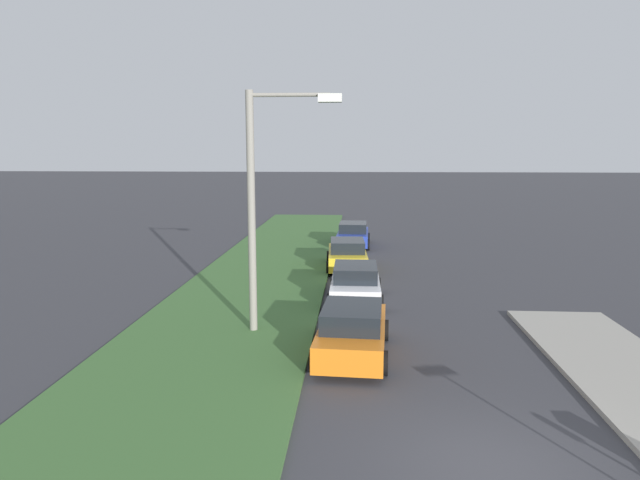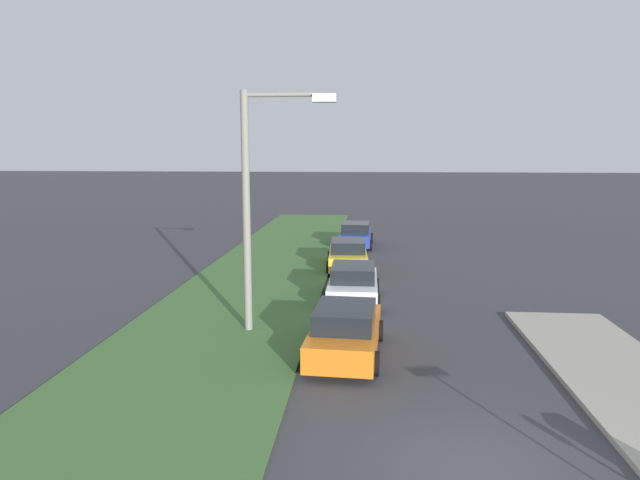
{
  "view_description": "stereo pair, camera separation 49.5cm",
  "coord_description": "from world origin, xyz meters",
  "views": [
    {
      "loc": [
        -9.57,
        2.44,
        5.69
      ],
      "look_at": [
        15.77,
        4.11,
        1.68
      ],
      "focal_mm": 31.53,
      "sensor_mm": 36.0,
      "label": 1
    },
    {
      "loc": [
        -9.53,
        1.95,
        5.69
      ],
      "look_at": [
        15.77,
        4.11,
        1.68
      ],
      "focal_mm": 31.53,
      "sensor_mm": 36.0,
      "label": 2
    }
  ],
  "objects": [
    {
      "name": "ground",
      "position": [
        0.0,
        0.0,
        0.0
      ],
      "size": [
        300.0,
        300.0,
        0.0
      ],
      "primitive_type": "plane",
      "color": "#38383D"
    },
    {
      "name": "parked_car_white",
      "position": [
        11.35,
        2.47,
        0.72
      ],
      "size": [
        4.31,
        2.03,
        1.47
      ],
      "rotation": [
        0.0,
        0.0,
        -0.0
      ],
      "color": "silver",
      "rests_on": "ground"
    },
    {
      "name": "grass_median",
      "position": [
        10.0,
        6.73,
        0.06
      ],
      "size": [
        60.0,
        6.0,
        0.12
      ],
      "primitive_type": "cube",
      "color": "#3D6633",
      "rests_on": "ground"
    },
    {
      "name": "parked_car_yellow",
      "position": [
        17.41,
        2.89,
        0.72
      ],
      "size": [
        4.38,
        2.17,
        1.47
      ],
      "rotation": [
        0.0,
        0.0,
        0.04
      ],
      "color": "gold",
      "rests_on": "ground"
    },
    {
      "name": "parked_car_blue",
      "position": [
        24.09,
        2.66,
        0.72
      ],
      "size": [
        4.34,
        2.1,
        1.47
      ],
      "rotation": [
        0.0,
        0.0,
        -0.03
      ],
      "color": "#23389E",
      "rests_on": "ground"
    },
    {
      "name": "parked_car_orange",
      "position": [
        5.61,
        2.53,
        0.72
      ],
      "size": [
        4.4,
        2.21,
        1.47
      ],
      "rotation": [
        0.0,
        0.0,
        -0.06
      ],
      "color": "orange",
      "rests_on": "ground"
    },
    {
      "name": "streetlight",
      "position": [
        7.38,
        5.31,
        4.39
      ],
      "size": [
        0.37,
        2.87,
        7.5
      ],
      "color": "gray",
      "rests_on": "ground"
    }
  ]
}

